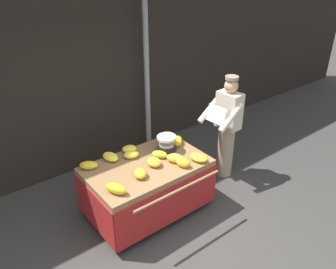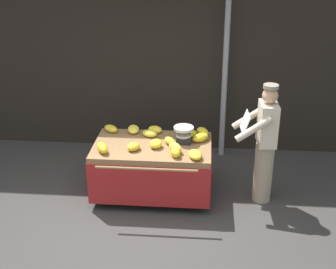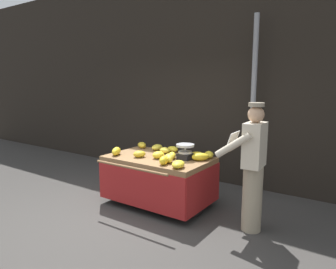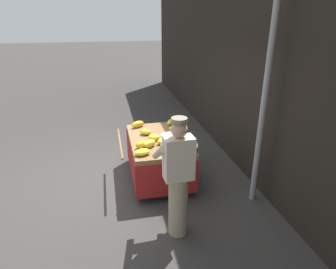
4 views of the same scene
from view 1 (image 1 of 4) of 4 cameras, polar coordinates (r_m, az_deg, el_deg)
name	(u,v)px [view 1 (image 1 of 4)]	position (r m, az deg, el deg)	size (l,w,h in m)	color
ground_plane	(183,266)	(4.32, 2.60, -21.27)	(60.00, 60.00, 0.00)	#383533
back_wall	(63,43)	(5.40, -17.38, 14.58)	(16.00, 0.24, 4.26)	black
street_pole	(147,71)	(5.80, -3.63, 10.68)	(0.09, 0.09, 3.10)	gray
banana_cart	(147,178)	(4.67, -3.55, -7.32)	(1.65, 1.22, 0.80)	olive
weighing_scale	(167,144)	(4.78, -0.24, -1.57)	(0.28, 0.28, 0.24)	black
banana_bunch_0	(89,165)	(4.55, -13.28, -5.08)	(0.14, 0.24, 0.10)	gold
banana_bunch_1	(164,141)	(4.98, -0.63, -1.16)	(0.11, 0.23, 0.10)	yellow
banana_bunch_2	(199,158)	(4.60, 5.20, -3.92)	(0.17, 0.26, 0.10)	yellow
banana_bunch_3	(169,135)	(5.15, 0.13, -0.11)	(0.14, 0.24, 0.10)	yellow
banana_bunch_4	(154,162)	(4.48, -2.38, -4.67)	(0.17, 0.21, 0.11)	yellow
banana_bunch_5	(140,174)	(4.28, -4.71, -6.61)	(0.16, 0.20, 0.11)	gold
banana_bunch_6	(129,149)	(4.82, -6.55, -2.46)	(0.17, 0.21, 0.10)	yellow
banana_bunch_7	(183,163)	(4.46, 2.55, -4.80)	(0.12, 0.20, 0.13)	gold
banana_bunch_8	(175,158)	(4.55, 1.25, -4.04)	(0.12, 0.24, 0.13)	yellow
banana_bunch_9	(111,157)	(4.67, -9.71, -3.74)	(0.17, 0.26, 0.10)	yellow
banana_bunch_10	(177,141)	(4.97, 1.56, -1.10)	(0.15, 0.27, 0.12)	gold
banana_bunch_11	(116,189)	(4.04, -8.78, -9.07)	(0.12, 0.27, 0.13)	gold
banana_bunch_12	(132,155)	(4.68, -6.19, -3.38)	(0.15, 0.21, 0.10)	yellow
banana_bunch_13	(160,154)	(4.66, -1.41, -3.38)	(0.11, 0.22, 0.10)	yellow
vendor_person	(227,128)	(5.39, 9.91, 1.14)	(0.60, 0.54, 1.71)	gray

